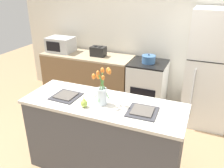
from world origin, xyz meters
TOP-DOWN VIEW (x-y plane):
  - ground_plane at (0.00, 0.00)m, footprint 10.00×10.00m
  - back_wall at (0.00, 2.00)m, footprint 5.20×0.08m
  - kitchen_island at (0.00, 0.00)m, footprint 1.80×0.66m
  - back_counter at (-1.06, 1.60)m, footprint 1.68×0.60m
  - stove_range at (0.10, 1.60)m, footprint 0.60×0.61m
  - refrigerator at (1.05, 1.60)m, footprint 0.68×0.67m
  - flower_vase at (0.00, -0.03)m, footprint 0.20×0.15m
  - pear_figurine at (-0.15, -0.17)m, footprint 0.07×0.07m
  - plate_setting_left at (-0.45, -0.04)m, footprint 0.31×0.31m
  - plate_setting_right at (0.45, -0.04)m, footprint 0.31×0.31m
  - toaster at (-0.83, 1.61)m, footprint 0.28×0.18m
  - cooking_pot at (0.10, 1.57)m, footprint 0.23×0.23m
  - microwave at (-1.61, 1.60)m, footprint 0.48×0.37m

SIDE VIEW (x-z plane):
  - ground_plane at x=0.00m, z-range 0.00..0.00m
  - stove_range at x=0.10m, z-range 0.00..0.90m
  - back_counter at x=-1.06m, z-range 0.00..0.90m
  - kitchen_island at x=0.00m, z-range 0.00..0.92m
  - refrigerator at x=1.05m, z-range 0.00..1.80m
  - plate_setting_left at x=-0.45m, z-range 0.92..0.94m
  - plate_setting_right at x=0.45m, z-range 0.92..0.94m
  - cooking_pot at x=0.10m, z-range 0.89..1.04m
  - pear_figurine at x=-0.15m, z-range 0.91..1.03m
  - toaster at x=-0.83m, z-range 0.90..1.07m
  - microwave at x=-1.61m, z-range 0.90..1.17m
  - flower_vase at x=0.00m, z-range 0.87..1.28m
  - back_wall at x=0.00m, z-range 0.00..2.70m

